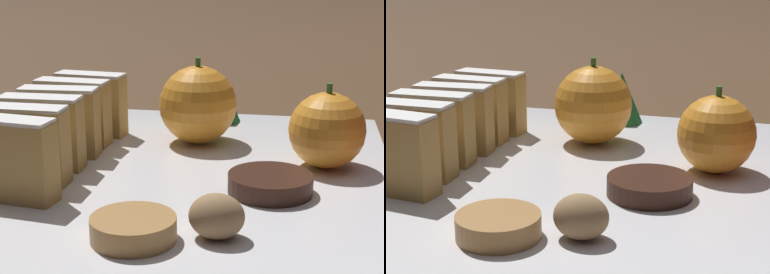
# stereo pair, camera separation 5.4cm
# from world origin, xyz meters

# --- Properties ---
(ground_plane) EXTENTS (6.00, 6.00, 0.00)m
(ground_plane) POSITION_xyz_m (0.00, 0.00, 0.00)
(ground_plane) COLOR #513823
(serving_platter) EXTENTS (0.34, 0.41, 0.01)m
(serving_platter) POSITION_xyz_m (0.00, 0.00, 0.01)
(serving_platter) COLOR white
(serving_platter) RESTS_ON ground_plane
(stollen_slice_front) EXTENTS (0.07, 0.03, 0.06)m
(stollen_slice_front) POSITION_xyz_m (-0.12, -0.09, 0.04)
(stollen_slice_front) COLOR tan
(stollen_slice_front) RESTS_ON serving_platter
(stollen_slice_second) EXTENTS (0.07, 0.02, 0.06)m
(stollen_slice_second) POSITION_xyz_m (-0.13, -0.05, 0.04)
(stollen_slice_second) COLOR tan
(stollen_slice_second) RESTS_ON serving_platter
(stollen_slice_third) EXTENTS (0.07, 0.03, 0.06)m
(stollen_slice_third) POSITION_xyz_m (-0.13, -0.01, 0.04)
(stollen_slice_third) COLOR tan
(stollen_slice_third) RESTS_ON serving_platter
(stollen_slice_fourth) EXTENTS (0.07, 0.03, 0.06)m
(stollen_slice_fourth) POSITION_xyz_m (-0.13, 0.02, 0.04)
(stollen_slice_fourth) COLOR tan
(stollen_slice_fourth) RESTS_ON serving_platter
(stollen_slice_fifth) EXTENTS (0.07, 0.03, 0.06)m
(stollen_slice_fifth) POSITION_xyz_m (-0.13, 0.06, 0.04)
(stollen_slice_fifth) COLOR tan
(stollen_slice_fifth) RESTS_ON serving_platter
(stollen_slice_sixth) EXTENTS (0.07, 0.03, 0.06)m
(stollen_slice_sixth) POSITION_xyz_m (-0.12, 0.10, 0.04)
(stollen_slice_sixth) COLOR tan
(stollen_slice_sixth) RESTS_ON serving_platter
(orange_near) EXTENTS (0.07, 0.07, 0.07)m
(orange_near) POSITION_xyz_m (0.11, 0.03, 0.04)
(orange_near) COLOR orange
(orange_near) RESTS_ON serving_platter
(orange_far) EXTENTS (0.08, 0.08, 0.08)m
(orange_far) POSITION_xyz_m (-0.01, 0.09, 0.05)
(orange_far) COLOR orange
(orange_far) RESTS_ON serving_platter
(walnut) EXTENTS (0.04, 0.03, 0.03)m
(walnut) POSITION_xyz_m (0.04, -0.13, 0.03)
(walnut) COLOR #9E7A51
(walnut) RESTS_ON serving_platter
(chocolate_cookie) EXTENTS (0.07, 0.07, 0.02)m
(chocolate_cookie) POSITION_xyz_m (0.07, -0.04, 0.02)
(chocolate_cookie) COLOR #381E14
(chocolate_cookie) RESTS_ON serving_platter
(gingerbread_cookie) EXTENTS (0.06, 0.06, 0.02)m
(gingerbread_cookie) POSITION_xyz_m (-0.01, -0.14, 0.02)
(gingerbread_cookie) COLOR #B27F47
(gingerbread_cookie) RESTS_ON serving_platter
(evergreen_sprig) EXTENTS (0.05, 0.05, 0.06)m
(evergreen_sprig) POSITION_xyz_m (-0.00, 0.17, 0.04)
(evergreen_sprig) COLOR #23662D
(evergreen_sprig) RESTS_ON serving_platter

